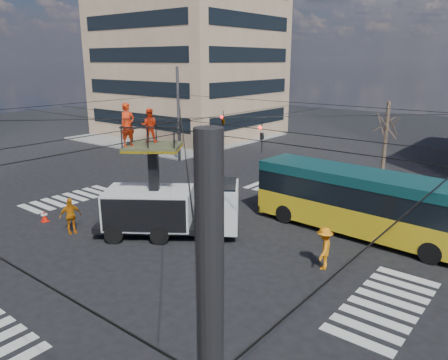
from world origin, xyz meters
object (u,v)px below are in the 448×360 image
at_px(city_bus, 367,203).
at_px(worker_ground, 70,216).
at_px(utility_truck, 171,195).
at_px(flagger, 324,248).
at_px(traffic_cone, 44,216).

xyz_separation_m(city_bus, worker_ground, (-11.74, -9.03, -0.80)).
bearing_deg(worker_ground, utility_truck, -38.48).
bearing_deg(utility_truck, flagger, -25.63).
height_order(city_bus, flagger, city_bus).
bearing_deg(traffic_cone, utility_truck, 23.99).
bearing_deg(traffic_cone, city_bus, 32.16).
bearing_deg(city_bus, utility_truck, -138.92).
xyz_separation_m(traffic_cone, flagger, (14.35, 4.39, 0.60)).
bearing_deg(traffic_cone, worker_ground, -0.26).
relative_size(utility_truck, traffic_cone, 11.21).
relative_size(worker_ground, flagger, 1.01).
bearing_deg(flagger, utility_truck, -95.72).
bearing_deg(city_bus, flagger, -87.21).
relative_size(city_bus, flagger, 6.35).
distance_m(traffic_cone, flagger, 15.02).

